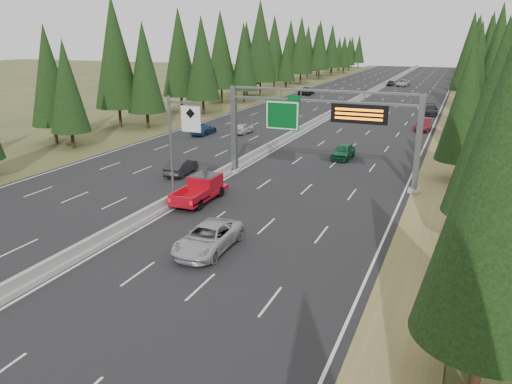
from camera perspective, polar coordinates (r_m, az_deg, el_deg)
road at (r=88.07m, az=9.95°, el=9.35°), size 32.00×260.00×0.08m
shoulder_right at (r=85.97m, az=21.69°, el=8.18°), size 3.60×260.00×0.06m
shoulder_left at (r=93.57m, az=-0.88°, el=10.06°), size 3.60×260.00×0.06m
median_barrier at (r=88.02m, az=9.96°, el=9.59°), size 0.70×260.00×0.85m
sign_gantry at (r=41.85m, az=8.19°, el=7.89°), size 16.75×0.98×7.80m
hov_sign_pole at (r=36.12m, az=-8.96°, el=5.46°), size 2.80×0.50×8.00m
tree_row_right at (r=85.76m, az=25.46°, el=14.11°), size 12.08×242.84×18.91m
tree_row_left at (r=82.12m, az=-7.71°, el=15.11°), size 11.47×243.34×18.97m
silver_minivan at (r=29.28m, az=-5.49°, el=-5.24°), size 2.60×5.54×1.53m
red_pickup at (r=38.07m, az=-6.12°, el=0.59°), size 2.06×5.76×1.88m
car_ahead_green at (r=51.71m, az=9.95°, el=4.62°), size 1.88×4.45×1.50m
car_ahead_dkred at (r=70.06m, az=18.64°, el=7.32°), size 1.98×4.76×1.53m
car_ahead_dkgrey at (r=84.63m, az=19.32°, el=8.85°), size 2.32×5.24×1.50m
car_ahead_white at (r=130.91m, az=16.46°, el=11.86°), size 2.75×5.69×1.56m
car_ahead_far at (r=131.60m, az=15.14°, el=11.95°), size 1.65×3.99×1.35m
car_onc_near at (r=45.50m, az=-8.54°, el=2.87°), size 1.87×4.41×1.42m
car_onc_blue at (r=64.00m, az=-6.02°, el=7.15°), size 1.85×4.52×1.31m
car_onc_white at (r=64.33m, az=-1.46°, el=7.29°), size 1.83×3.95×1.31m
car_onc_far at (r=108.46m, az=5.80°, el=11.45°), size 2.98×5.81×1.57m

